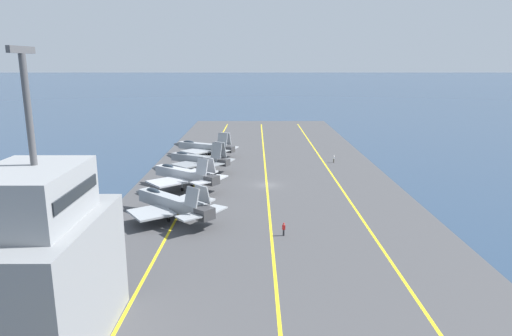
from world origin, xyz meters
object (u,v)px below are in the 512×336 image
(parked_jet_second, at_px, (183,174))
(crew_white_vest, at_px, (334,159))
(parked_jet_fourth, at_px, (204,147))
(island_tower, at_px, (39,272))
(parked_jet_nearest, at_px, (171,203))
(crew_red_vest, at_px, (284,229))
(parked_jet_third, at_px, (198,159))

(parked_jet_second, relative_size, crew_white_vest, 8.92)
(parked_jet_fourth, distance_m, island_tower, 75.29)
(parked_jet_second, bearing_deg, parked_jet_nearest, -177.68)
(parked_jet_fourth, bearing_deg, crew_red_vest, -162.69)
(island_tower, bearing_deg, parked_jet_second, -4.61)
(parked_jet_second, distance_m, crew_white_vest, 37.22)
(crew_red_vest, xyz_separation_m, crew_white_vest, (44.07, -13.89, -0.02))
(crew_red_vest, distance_m, island_tower, 31.54)
(island_tower, bearing_deg, parked_jet_fourth, -3.15)
(parked_jet_third, height_order, crew_white_vest, parked_jet_third)
(parked_jet_nearest, relative_size, crew_red_vest, 8.81)
(parked_jet_second, bearing_deg, parked_jet_third, -3.78)
(parked_jet_nearest, xyz_separation_m, parked_jet_third, (29.06, -0.25, 0.25))
(crew_white_vest, distance_m, island_tower, 75.98)
(parked_jet_nearest, xyz_separation_m, island_tower, (-30.50, 4.36, 4.10))
(parked_jet_third, bearing_deg, parked_jet_nearest, 179.51)
(parked_jet_nearest, bearing_deg, parked_jet_third, -0.49)
(parked_jet_third, relative_size, island_tower, 0.67)
(island_tower, bearing_deg, crew_white_vest, -26.69)
(crew_red_vest, height_order, crew_white_vest, crew_red_vest)
(parked_jet_nearest, xyz_separation_m, crew_white_vest, (37.21, -29.68, -1.37))
(parked_jet_second, bearing_deg, crew_red_vest, -143.91)
(parked_jet_third, height_order, crew_red_vest, parked_jet_third)
(crew_white_vest, bearing_deg, parked_jet_second, 125.38)
(parked_jet_second, height_order, crew_white_vest, parked_jet_second)
(parked_jet_third, bearing_deg, parked_jet_second, 176.22)
(crew_white_vest, bearing_deg, parked_jet_third, 105.48)
(island_tower, bearing_deg, parked_jet_third, -4.42)
(parked_jet_third, relative_size, crew_white_vest, 8.98)
(parked_jet_nearest, height_order, island_tower, island_tower)
(parked_jet_third, height_order, parked_jet_fourth, parked_jet_third)
(parked_jet_nearest, distance_m, parked_jet_third, 29.06)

